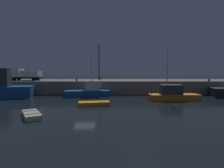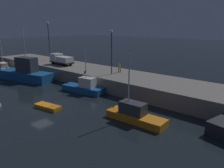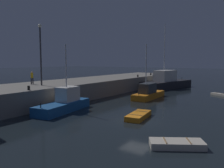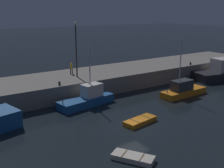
{
  "view_description": "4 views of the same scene",
  "coord_description": "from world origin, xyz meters",
  "px_view_note": "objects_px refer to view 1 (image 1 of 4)",
  "views": [
    {
      "loc": [
        3.39,
        -21.9,
        4.37
      ],
      "look_at": [
        3.45,
        7.94,
        2.14
      ],
      "focal_mm": 28.81,
      "sensor_mm": 36.0,
      "label": 1
    },
    {
      "loc": [
        26.25,
        -15.44,
        11.1
      ],
      "look_at": [
        5.18,
        9.16,
        2.36
      ],
      "focal_mm": 35.5,
      "sensor_mm": 36.0,
      "label": 2
    },
    {
      "loc": [
        -18.43,
        -9.89,
        5.54
      ],
      "look_at": [
        6.15,
        6.9,
        2.55
      ],
      "focal_mm": 37.02,
      "sensor_mm": 36.0,
      "label": 3
    },
    {
      "loc": [
        -17.07,
        -21.26,
        11.84
      ],
      "look_at": [
        3.71,
        9.57,
        1.92
      ],
      "focal_mm": 45.27,
      "sensor_mm": 36.0,
      "label": 4
    }
  ],
  "objects_px": {
    "lamp_post_east": "(99,58)",
    "bollard_central": "(76,80)",
    "rowboat_white_mid": "(94,104)",
    "utility_truck": "(25,74)",
    "dockworker": "(100,75)",
    "bollard_east": "(208,80)",
    "dinghy_orange_near": "(31,115)",
    "fishing_trawler_red": "(88,91)",
    "fishing_trawler_green": "(173,94)"
  },
  "relations": [
    {
      "from": "fishing_trawler_red",
      "to": "bollard_east",
      "type": "distance_m",
      "value": 22.1
    },
    {
      "from": "bollard_east",
      "to": "bollard_central",
      "type": "bearing_deg",
      "value": 179.62
    },
    {
      "from": "fishing_trawler_red",
      "to": "bollard_central",
      "type": "xyz_separation_m",
      "value": [
        -2.61,
        2.63,
        1.76
      ]
    },
    {
      "from": "fishing_trawler_red",
      "to": "dinghy_orange_near",
      "type": "relative_size",
      "value": 2.15
    },
    {
      "from": "utility_truck",
      "to": "dinghy_orange_near",
      "type": "bearing_deg",
      "value": -63.17
    },
    {
      "from": "bollard_central",
      "to": "fishing_trawler_red",
      "type": "bearing_deg",
      "value": -45.25
    },
    {
      "from": "dinghy_orange_near",
      "to": "rowboat_white_mid",
      "type": "relative_size",
      "value": 0.9
    },
    {
      "from": "fishing_trawler_red",
      "to": "bollard_central",
      "type": "relative_size",
      "value": 16.71
    },
    {
      "from": "utility_truck",
      "to": "dockworker",
      "type": "xyz_separation_m",
      "value": [
        14.98,
        2.04,
        -0.21
      ]
    },
    {
      "from": "rowboat_white_mid",
      "to": "bollard_central",
      "type": "distance_m",
      "value": 12.05
    },
    {
      "from": "fishing_trawler_green",
      "to": "bollard_central",
      "type": "height_order",
      "value": "fishing_trawler_green"
    },
    {
      "from": "utility_truck",
      "to": "bollard_east",
      "type": "relative_size",
      "value": 13.41
    },
    {
      "from": "dockworker",
      "to": "bollard_central",
      "type": "height_order",
      "value": "dockworker"
    },
    {
      "from": "dinghy_orange_near",
      "to": "lamp_post_east",
      "type": "distance_m",
      "value": 21.15
    },
    {
      "from": "fishing_trawler_red",
      "to": "dinghy_orange_near",
      "type": "bearing_deg",
      "value": -104.6
    },
    {
      "from": "dockworker",
      "to": "bollard_east",
      "type": "height_order",
      "value": "dockworker"
    },
    {
      "from": "rowboat_white_mid",
      "to": "dockworker",
      "type": "xyz_separation_m",
      "value": [
        -0.23,
        15.91,
        3.18
      ]
    },
    {
      "from": "fishing_trawler_green",
      "to": "lamp_post_east",
      "type": "height_order",
      "value": "lamp_post_east"
    },
    {
      "from": "fishing_trawler_green",
      "to": "bollard_east",
      "type": "bearing_deg",
      "value": 36.24
    },
    {
      "from": "bollard_east",
      "to": "fishing_trawler_red",
      "type": "bearing_deg",
      "value": -173.57
    },
    {
      "from": "lamp_post_east",
      "to": "bollard_central",
      "type": "distance_m",
      "value": 6.51
    },
    {
      "from": "fishing_trawler_green",
      "to": "rowboat_white_mid",
      "type": "xyz_separation_m",
      "value": [
        -11.37,
        -4.38,
        -0.59
      ]
    },
    {
      "from": "fishing_trawler_red",
      "to": "lamp_post_east",
      "type": "bearing_deg",
      "value": 75.96
    },
    {
      "from": "fishing_trawler_red",
      "to": "dinghy_orange_near",
      "type": "distance_m",
      "value": 14.42
    },
    {
      "from": "dinghy_orange_near",
      "to": "bollard_east",
      "type": "relative_size",
      "value": 7.97
    },
    {
      "from": "rowboat_white_mid",
      "to": "utility_truck",
      "type": "relative_size",
      "value": 0.66
    },
    {
      "from": "dinghy_orange_near",
      "to": "dockworker",
      "type": "xyz_separation_m",
      "value": [
        5.13,
        21.51,
        3.2
      ]
    },
    {
      "from": "fishing_trawler_red",
      "to": "bollard_east",
      "type": "height_order",
      "value": "fishing_trawler_red"
    },
    {
      "from": "dockworker",
      "to": "lamp_post_east",
      "type": "bearing_deg",
      "value": -93.58
    },
    {
      "from": "lamp_post_east",
      "to": "dockworker",
      "type": "distance_m",
      "value": 4.1
    },
    {
      "from": "dinghy_orange_near",
      "to": "lamp_post_east",
      "type": "height_order",
      "value": "lamp_post_east"
    },
    {
      "from": "utility_truck",
      "to": "bollard_east",
      "type": "distance_m",
      "value": 35.51
    },
    {
      "from": "dinghy_orange_near",
      "to": "lamp_post_east",
      "type": "bearing_deg",
      "value": 75.56
    },
    {
      "from": "fishing_trawler_green",
      "to": "lamp_post_east",
      "type": "relative_size",
      "value": 1.03
    },
    {
      "from": "lamp_post_east",
      "to": "utility_truck",
      "type": "height_order",
      "value": "lamp_post_east"
    },
    {
      "from": "bollard_central",
      "to": "fishing_trawler_green",
      "type": "bearing_deg",
      "value": -22.79
    },
    {
      "from": "utility_truck",
      "to": "lamp_post_east",
      "type": "bearing_deg",
      "value": -0.2
    },
    {
      "from": "lamp_post_east",
      "to": "bollard_east",
      "type": "height_order",
      "value": "lamp_post_east"
    },
    {
      "from": "fishing_trawler_red",
      "to": "utility_truck",
      "type": "xyz_separation_m",
      "value": [
        -13.48,
        5.53,
        2.74
      ]
    },
    {
      "from": "fishing_trawler_red",
      "to": "bollard_east",
      "type": "relative_size",
      "value": 17.16
    },
    {
      "from": "fishing_trawler_red",
      "to": "dinghy_orange_near",
      "type": "xyz_separation_m",
      "value": [
        -3.63,
        -13.94,
        -0.67
      ]
    },
    {
      "from": "dinghy_orange_near",
      "to": "bollard_east",
      "type": "bearing_deg",
      "value": 32.74
    },
    {
      "from": "fishing_trawler_red",
      "to": "utility_truck",
      "type": "height_order",
      "value": "fishing_trawler_red"
    },
    {
      "from": "dockworker",
      "to": "bollard_east",
      "type": "relative_size",
      "value": 3.88
    },
    {
      "from": "dinghy_orange_near",
      "to": "utility_truck",
      "type": "bearing_deg",
      "value": 116.83
    },
    {
      "from": "fishing_trawler_green",
      "to": "utility_truck",
      "type": "distance_m",
      "value": 28.36
    },
    {
      "from": "dockworker",
      "to": "bollard_east",
      "type": "xyz_separation_m",
      "value": [
        20.39,
        -5.1,
        -0.78
      ]
    },
    {
      "from": "lamp_post_east",
      "to": "bollard_east",
      "type": "xyz_separation_m",
      "value": [
        20.52,
        -3.01,
        -4.3
      ]
    },
    {
      "from": "fishing_trawler_green",
      "to": "bollard_east",
      "type": "distance_m",
      "value": 11.04
    },
    {
      "from": "fishing_trawler_red",
      "to": "dockworker",
      "type": "height_order",
      "value": "fishing_trawler_red"
    }
  ]
}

